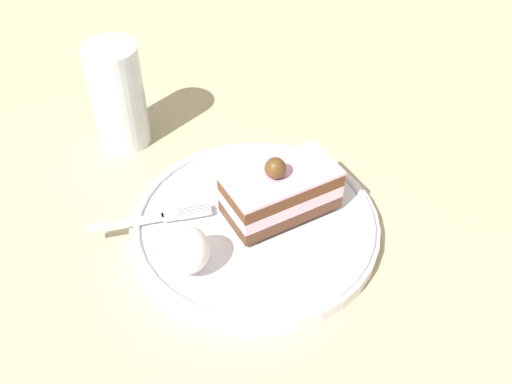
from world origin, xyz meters
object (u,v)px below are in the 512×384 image
whipped_cream_dollop (186,250)px  fork (154,218)px  dessert_plate (256,222)px  drink_glass_near (119,102)px  cake_slice (281,191)px

whipped_cream_dollop → fork: size_ratio=0.42×
dessert_plate → fork: 0.10m
dessert_plate → fork: (-0.03, 0.09, 0.01)m
dessert_plate → drink_glass_near: (0.09, 0.18, 0.04)m
dessert_plate → drink_glass_near: bearing=63.9°
dessert_plate → whipped_cream_dollop: (-0.08, 0.04, 0.03)m
fork → dessert_plate: bearing=-69.1°
cake_slice → fork: 0.12m
cake_slice → drink_glass_near: size_ratio=0.97×
cake_slice → dessert_plate: bearing=128.5°
fork → whipped_cream_dollop: bearing=-129.6°
cake_slice → whipped_cream_dollop: (-0.09, 0.06, -0.00)m
fork → drink_glass_near: drink_glass_near is taller
cake_slice → fork: bearing=114.5°
dessert_plate → drink_glass_near: size_ratio=2.00×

